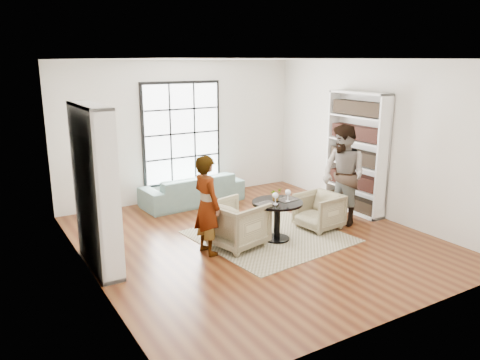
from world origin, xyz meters
TOP-DOWN VIEW (x-y plane):
  - ground at (0.00, 0.00)m, footprint 6.00×6.00m
  - room_shell at (0.00, 0.54)m, footprint 6.00×6.01m
  - rug at (0.28, -0.01)m, footprint 2.55×2.55m
  - pedestal_table at (0.30, -0.20)m, footprint 0.85×0.85m
  - sofa at (-0.03, 2.45)m, footprint 2.22×0.99m
  - armchair_left at (-0.42, -0.08)m, footprint 1.02×1.00m
  - armchair_right at (1.28, -0.13)m, footprint 0.79×0.77m
  - person_left at (-0.97, -0.08)m, footprint 0.43×0.61m
  - person_right at (1.83, -0.13)m, footprint 0.71×0.91m
  - placemat_left at (0.06, -0.21)m, footprint 0.38×0.31m
  - placemat_right at (0.50, -0.19)m, footprint 0.38×0.31m
  - cutlery_left at (0.06, -0.21)m, footprint 0.17×0.24m
  - cutlery_right at (0.50, -0.19)m, footprint 0.17×0.24m
  - wine_glass_left at (0.17, -0.32)m, footprint 0.09×0.09m
  - wine_glass_right at (0.45, -0.29)m, footprint 0.10×0.10m
  - flower_centerpiece at (0.31, -0.12)m, footprint 0.23×0.21m

SIDE VIEW (x-z plane):
  - ground at x=0.00m, z-range 0.00..0.00m
  - rug at x=0.28m, z-range 0.00..0.01m
  - sofa at x=-0.03m, z-range 0.00..0.63m
  - armchair_right at x=1.28m, z-range 0.00..0.66m
  - armchair_left at x=-0.42m, z-range 0.00..0.77m
  - pedestal_table at x=0.30m, z-range 0.16..0.84m
  - placemat_left at x=0.06m, z-range 0.68..0.69m
  - placemat_right at x=0.50m, z-range 0.68..0.69m
  - cutlery_left at x=0.06m, z-range 0.69..0.70m
  - cutlery_right at x=0.50m, z-range 0.69..0.70m
  - flower_centerpiece at x=0.31m, z-range 0.68..0.90m
  - person_left at x=-0.97m, z-range 0.00..1.59m
  - wine_glass_left at x=0.17m, z-range 0.73..0.94m
  - wine_glass_right at x=0.45m, z-range 0.73..0.94m
  - person_right at x=1.83m, z-range 0.00..1.86m
  - room_shell at x=0.00m, z-range -1.74..4.26m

